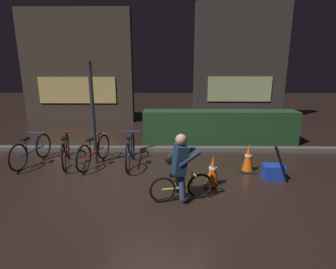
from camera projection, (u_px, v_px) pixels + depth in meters
ground_plane at (158, 183)px, 5.55m from camera, size 40.00×40.00×0.00m
sidewalk_curb at (162, 149)px, 7.67m from camera, size 12.00×0.24×0.12m
hedge_row at (219, 127)px, 8.41m from camera, size 4.80×0.70×1.03m
storefront_left at (78, 68)px, 11.32m from camera, size 4.69×0.54×4.70m
storefront_right at (240, 63)px, 11.86m from camera, size 4.07×0.54×5.06m
street_post at (93, 114)px, 6.43m from camera, size 0.10×0.10×2.49m
parked_bike_leftmost at (32, 151)px, 6.59m from camera, size 0.46×1.61×0.75m
parked_bike_left_mid at (66, 150)px, 6.60m from camera, size 0.55×1.60×0.76m
parked_bike_center_left at (94, 152)px, 6.51m from camera, size 0.49×1.60×0.75m
parked_bike_center_right at (130, 151)px, 6.54m from camera, size 0.46×1.73×0.79m
traffic_cone_near at (213, 171)px, 5.36m from camera, size 0.36×0.36×0.66m
traffic_cone_far at (248, 158)px, 6.11m from camera, size 0.36×0.36×0.67m
blue_crate at (274, 172)px, 5.77m from camera, size 0.46×0.35×0.30m
cyclist at (180, 167)px, 4.71m from camera, size 1.17×0.50×1.25m
closed_umbrella at (281, 165)px, 5.47m from camera, size 0.36×0.07×0.81m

